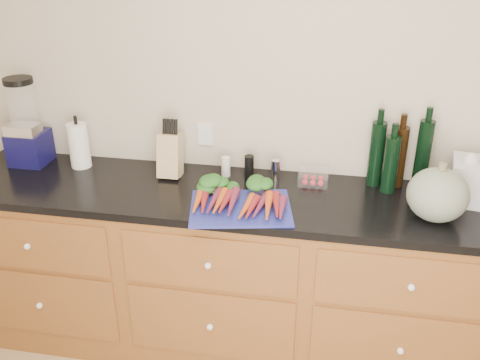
% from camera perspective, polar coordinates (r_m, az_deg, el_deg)
% --- Properties ---
extents(wall_back, '(4.10, 0.05, 2.60)m').
position_cam_1_polar(wall_back, '(2.75, 8.70, 7.78)').
color(wall_back, beige).
rests_on(wall_back, ground).
extents(cabinets, '(3.60, 0.64, 0.90)m').
position_cam_1_polar(cabinets, '(2.84, 7.26, -10.82)').
color(cabinets, brown).
rests_on(cabinets, ground).
extents(countertop, '(3.64, 0.62, 0.04)m').
position_cam_1_polar(countertop, '(2.59, 7.83, -2.42)').
color(countertop, black).
rests_on(countertop, cabinets).
extents(cutting_board, '(0.52, 0.43, 0.01)m').
position_cam_1_polar(cutting_board, '(2.47, 0.06, -3.00)').
color(cutting_board, navy).
rests_on(cutting_board, countertop).
extents(carrots, '(0.45, 0.33, 0.06)m').
position_cam_1_polar(carrots, '(2.49, 0.24, -1.88)').
color(carrots, '#D85419').
rests_on(carrots, cutting_board).
extents(squash, '(0.27, 0.27, 0.24)m').
position_cam_1_polar(squash, '(2.50, 20.34, -1.49)').
color(squash, slate).
rests_on(squash, countertop).
extents(blender_appliance, '(0.19, 0.19, 0.47)m').
position_cam_1_polar(blender_appliance, '(3.09, -21.87, 5.26)').
color(blender_appliance, '#0F0D40').
rests_on(blender_appliance, countertop).
extents(paper_towel, '(0.11, 0.11, 0.24)m').
position_cam_1_polar(paper_towel, '(2.98, -16.80, 3.54)').
color(paper_towel, white).
rests_on(paper_towel, countertop).
extents(knife_block, '(0.11, 0.11, 0.22)m').
position_cam_1_polar(knife_block, '(2.78, -7.44, 2.63)').
color(knife_block, tan).
rests_on(knife_block, countertop).
extents(grinder_salt, '(0.05, 0.05, 0.11)m').
position_cam_1_polar(grinder_salt, '(2.77, -1.52, 1.44)').
color(grinder_salt, white).
rests_on(grinder_salt, countertop).
extents(grinder_pepper, '(0.05, 0.05, 0.12)m').
position_cam_1_polar(grinder_pepper, '(2.75, 0.98, 1.41)').
color(grinder_pepper, black).
rests_on(grinder_pepper, countertop).
extents(canister_chrome, '(0.05, 0.05, 0.11)m').
position_cam_1_polar(canister_chrome, '(2.73, 3.82, 1.07)').
color(canister_chrome, white).
rests_on(canister_chrome, countertop).
extents(tomato_box, '(0.15, 0.12, 0.07)m').
position_cam_1_polar(tomato_box, '(2.72, 7.82, 0.28)').
color(tomato_box, white).
rests_on(tomato_box, countertop).
extents(bottles, '(0.29, 0.15, 0.35)m').
position_cam_1_polar(bottles, '(2.72, 16.47, 2.34)').
color(bottles, black).
rests_on(bottles, countertop).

